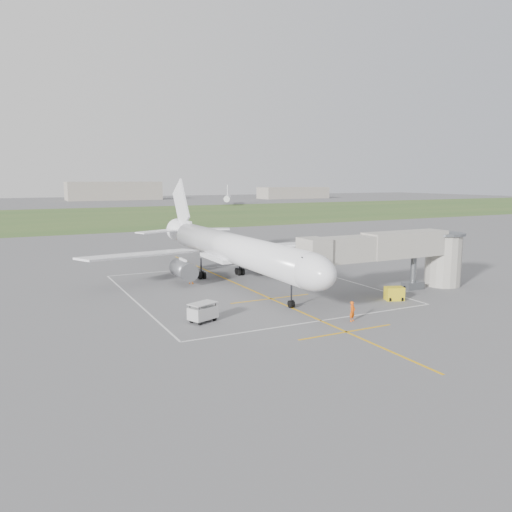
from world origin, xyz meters
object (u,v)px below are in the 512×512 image
jet_bridge (400,252)px  gpu_unit (394,294)px  baggage_cart (203,312)px  ramp_worker_wing (191,277)px  ramp_worker_nose (352,311)px  airliner (232,249)px

jet_bridge → gpu_unit: jet_bridge is taller
gpu_unit → baggage_cart: bearing=-163.6°
ramp_worker_wing → ramp_worker_nose: bearing=151.1°
jet_bridge → ramp_worker_wing: (-21.03, 15.45, -3.83)m
baggage_cart → ramp_worker_wing: 17.85m
gpu_unit → ramp_worker_wing: (-17.32, 18.78, 0.18)m
airliner → ramp_worker_wing: airliner is taller
gpu_unit → ramp_worker_wing: ramp_worker_wing is taller
jet_bridge → gpu_unit: (-3.72, -3.34, -4.01)m
jet_bridge → baggage_cart: (-25.90, -1.73, -3.80)m
gpu_unit → ramp_worker_nose: size_ratio=1.21×
baggage_cart → ramp_worker_nose: 14.21m
gpu_unit → baggage_cart: 22.24m
airliner → baggage_cart: (-10.18, -15.98, -3.45)m
jet_bridge → baggage_cart: 26.24m
ramp_worker_nose → ramp_worker_wing: bearing=87.4°
airliner → ramp_worker_nose: airliner is taller
airliner → ramp_worker_wing: (-5.31, 1.20, -3.48)m
airliner → gpu_unit: bearing=-55.7°
jet_bridge → ramp_worker_nose: size_ratio=12.12×
airliner → baggage_cart: 19.26m
airliner → ramp_worker_wing: bearing=167.3°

